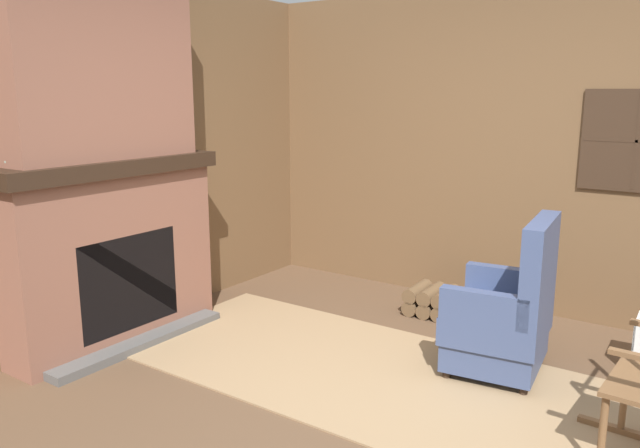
% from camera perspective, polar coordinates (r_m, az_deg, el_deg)
% --- Properties ---
extents(ground_plane, '(14.00, 14.00, 0.00)m').
position_cam_1_polar(ground_plane, '(3.60, 4.67, -17.91)').
color(ground_plane, brown).
extents(wood_panel_wall_left, '(0.06, 5.27, 2.63)m').
position_cam_1_polar(wood_panel_wall_left, '(4.79, -20.45, 5.51)').
color(wood_panel_wall_left, brown).
rests_on(wood_panel_wall_left, ground).
extents(wood_panel_wall_back, '(5.27, 0.09, 2.63)m').
position_cam_1_polar(wood_panel_wall_back, '(5.33, 18.09, 6.29)').
color(wood_panel_wall_back, brown).
rests_on(wood_panel_wall_back, ground).
extents(fireplace_hearth, '(0.57, 1.69, 1.33)m').
position_cam_1_polar(fireplace_hearth, '(4.72, -18.32, -2.49)').
color(fireplace_hearth, brown).
rests_on(fireplace_hearth, ground).
extents(chimney_breast, '(0.32, 1.40, 1.28)m').
position_cam_1_polar(chimney_breast, '(4.59, -19.52, 13.57)').
color(chimney_breast, brown).
rests_on(chimney_breast, fireplace_hearth).
extents(area_rug, '(3.63, 1.51, 0.01)m').
position_cam_1_polar(area_rug, '(4.14, 5.59, -13.64)').
color(area_rug, '#997A56').
rests_on(area_rug, ground).
extents(armchair, '(0.67, 0.76, 1.03)m').
position_cam_1_polar(armchair, '(4.22, 16.57, -8.16)').
color(armchair, '#3D4C75').
rests_on(armchair, ground).
extents(firewood_stack, '(0.39, 0.37, 0.23)m').
position_cam_1_polar(firewood_stack, '(5.24, 10.16, -6.88)').
color(firewood_stack, brown).
rests_on(firewood_stack, ground).
extents(oil_lamp_vase, '(0.10, 0.10, 0.23)m').
position_cam_1_polar(oil_lamp_vase, '(4.29, -26.33, 5.69)').
color(oil_lamp_vase, '#99B29E').
rests_on(oil_lamp_vase, fireplace_hearth).
extents(storage_case, '(0.14, 0.25, 0.15)m').
position_cam_1_polar(storage_case, '(4.78, -16.98, 6.86)').
color(storage_case, brown).
rests_on(storage_case, fireplace_hearth).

